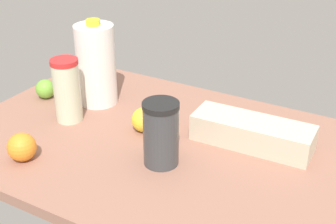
{
  "coord_description": "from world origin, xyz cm",
  "views": [
    {
      "loc": [
        -54.42,
        95.81,
        70.22
      ],
      "look_at": [
        0.0,
        0.0,
        13.0
      ],
      "focal_mm": 50.0,
      "sensor_mm": 36.0,
      "label": 1
    }
  ],
  "objects_px": {
    "shaker_bottle": "(161,133)",
    "tumbler_cup": "(67,90)",
    "milk_jug": "(96,65)",
    "lemon_loose": "(144,120)",
    "lime_far_back": "(45,89)",
    "egg_carton": "(252,133)",
    "orange_by_jug": "(22,147)"
  },
  "relations": [
    {
      "from": "egg_carton",
      "to": "milk_jug",
      "type": "relative_size",
      "value": 1.19
    },
    {
      "from": "egg_carton",
      "to": "lemon_loose",
      "type": "relative_size",
      "value": 4.54
    },
    {
      "from": "shaker_bottle",
      "to": "tumbler_cup",
      "type": "relative_size",
      "value": 0.89
    },
    {
      "from": "shaker_bottle",
      "to": "orange_by_jug",
      "type": "xyz_separation_m",
      "value": [
        0.32,
        0.16,
        -0.05
      ]
    },
    {
      "from": "egg_carton",
      "to": "lemon_loose",
      "type": "xyz_separation_m",
      "value": [
        0.3,
        0.08,
        -0.0
      ]
    },
    {
      "from": "milk_jug",
      "to": "shaker_bottle",
      "type": "bearing_deg",
      "value": 149.85
    },
    {
      "from": "shaker_bottle",
      "to": "lime_far_back",
      "type": "distance_m",
      "value": 0.55
    },
    {
      "from": "egg_carton",
      "to": "orange_by_jug",
      "type": "distance_m",
      "value": 0.61
    },
    {
      "from": "lime_far_back",
      "to": "orange_by_jug",
      "type": "relative_size",
      "value": 0.84
    },
    {
      "from": "egg_carton",
      "to": "lemon_loose",
      "type": "bearing_deg",
      "value": 13.51
    },
    {
      "from": "milk_jug",
      "to": "orange_by_jug",
      "type": "distance_m",
      "value": 0.38
    },
    {
      "from": "egg_carton",
      "to": "orange_by_jug",
      "type": "height_order",
      "value": "orange_by_jug"
    },
    {
      "from": "tumbler_cup",
      "to": "lemon_loose",
      "type": "distance_m",
      "value": 0.25
    },
    {
      "from": "milk_jug",
      "to": "lime_far_back",
      "type": "distance_m",
      "value": 0.21
    },
    {
      "from": "shaker_bottle",
      "to": "lemon_loose",
      "type": "height_order",
      "value": "shaker_bottle"
    },
    {
      "from": "tumbler_cup",
      "to": "orange_by_jug",
      "type": "xyz_separation_m",
      "value": [
        -0.04,
        0.23,
        -0.06
      ]
    },
    {
      "from": "milk_jug",
      "to": "lemon_loose",
      "type": "xyz_separation_m",
      "value": [
        -0.23,
        0.09,
        -0.09
      ]
    },
    {
      "from": "tumbler_cup",
      "to": "shaker_bottle",
      "type": "bearing_deg",
      "value": 169.45
    },
    {
      "from": "egg_carton",
      "to": "tumbler_cup",
      "type": "bearing_deg",
      "value": 12.32
    },
    {
      "from": "egg_carton",
      "to": "lime_far_back",
      "type": "bearing_deg",
      "value": 2.69
    },
    {
      "from": "shaker_bottle",
      "to": "orange_by_jug",
      "type": "height_order",
      "value": "shaker_bottle"
    },
    {
      "from": "shaker_bottle",
      "to": "tumbler_cup",
      "type": "height_order",
      "value": "tumbler_cup"
    },
    {
      "from": "shaker_bottle",
      "to": "tumbler_cup",
      "type": "xyz_separation_m",
      "value": [
        0.36,
        -0.07,
        0.01
      ]
    },
    {
      "from": "tumbler_cup",
      "to": "lime_far_back",
      "type": "distance_m",
      "value": 0.2
    },
    {
      "from": "orange_by_jug",
      "to": "milk_jug",
      "type": "bearing_deg",
      "value": -84.31
    },
    {
      "from": "egg_carton",
      "to": "shaker_bottle",
      "type": "relative_size",
      "value": 1.9
    },
    {
      "from": "tumbler_cup",
      "to": "milk_jug",
      "type": "bearing_deg",
      "value": -91.09
    },
    {
      "from": "lemon_loose",
      "to": "orange_by_jug",
      "type": "xyz_separation_m",
      "value": [
        0.19,
        0.28,
        0.0
      ]
    },
    {
      "from": "milk_jug",
      "to": "orange_by_jug",
      "type": "relative_size",
      "value": 3.65
    },
    {
      "from": "orange_by_jug",
      "to": "egg_carton",
      "type": "bearing_deg",
      "value": -143.36
    },
    {
      "from": "milk_jug",
      "to": "lime_far_back",
      "type": "xyz_separation_m",
      "value": [
        0.17,
        0.06,
        -0.1
      ]
    },
    {
      "from": "milk_jug",
      "to": "lemon_loose",
      "type": "relative_size",
      "value": 3.8
    }
  ]
}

